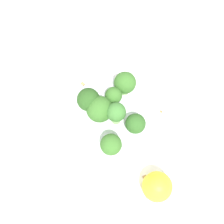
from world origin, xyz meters
The scene contains 15 objects.
ground_plane centered at (0.00, 0.00, 0.00)m, with size 3.00×3.00×0.00m, color white.
bowl centered at (0.00, 0.00, 0.02)m, with size 0.18×0.18×0.04m, color silver.
broccoli_floret_0 centered at (0.01, 0.00, 0.07)m, with size 0.04×0.04×0.05m.
broccoli_floret_1 centered at (-0.02, -0.01, 0.07)m, with size 0.05×0.05×0.05m.
broccoli_floret_2 centered at (-0.01, 0.03, 0.07)m, with size 0.03×0.03×0.05m.
broccoli_floret_3 centered at (0.05, 0.00, 0.07)m, with size 0.04×0.04×0.04m.
broccoli_floret_4 centered at (-0.01, 0.06, 0.08)m, with size 0.04×0.04×0.05m.
broccoli_floret_5 centered at (0.03, -0.06, 0.07)m, with size 0.04×0.04×0.05m.
broccoli_floret_6 centered at (-0.05, 0.00, 0.08)m, with size 0.04×0.04×0.05m.
pepper_shaker centered at (-0.11, 0.11, 0.04)m, with size 0.04×0.04×0.08m.
lemon_wedge centered at (0.13, -0.07, 0.03)m, with size 0.05×0.05×0.05m, color yellow.
almond_crumb_0 centered at (0.07, 0.08, 0.00)m, with size 0.01×0.00×0.01m, color olive.
almond_crumb_1 centered at (0.10, -0.06, 0.00)m, with size 0.01×0.00×0.01m, color #AD7F4C.
almond_crumb_2 centered at (-0.10, 0.06, 0.00)m, with size 0.01×0.01×0.01m, color #AD7F4C.
almond_crumb_3 centered at (0.01, 0.11, 0.00)m, with size 0.01×0.01×0.01m, color #AD7F4C.
Camera 1 is at (0.11, -0.22, 0.58)m, focal length 50.00 mm.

